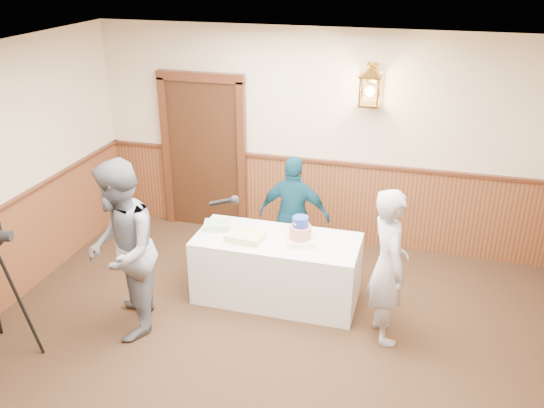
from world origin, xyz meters
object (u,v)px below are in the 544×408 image
(sheet_cake_yellow, at_px, (246,236))
(sheet_cake_green, at_px, (217,225))
(tiered_cake, at_px, (300,233))
(assistant_p, at_px, (294,215))
(baker, at_px, (388,266))
(interviewer, at_px, (121,251))
(display_table, at_px, (277,268))

(sheet_cake_yellow, bearing_deg, sheet_cake_green, 155.34)
(tiered_cake, height_order, assistant_p, assistant_p)
(baker, relative_size, assistant_p, 1.11)
(sheet_cake_yellow, xyz_separation_m, interviewer, (-1.00, -0.88, 0.14))
(display_table, distance_m, assistant_p, 0.76)
(sheet_cake_yellow, height_order, sheet_cake_green, sheet_cake_yellow)
(interviewer, bearing_deg, assistant_p, 116.70)
(interviewer, height_order, assistant_p, interviewer)
(display_table, height_order, interviewer, interviewer)
(display_table, xyz_separation_m, sheet_cake_green, (-0.72, 0.07, 0.41))
(sheet_cake_yellow, xyz_separation_m, sheet_cake_green, (-0.40, 0.18, -0.01))
(display_table, distance_m, interviewer, 1.74)
(sheet_cake_green, bearing_deg, baker, -13.27)
(baker, bearing_deg, assistant_p, 25.62)
(sheet_cake_yellow, distance_m, baker, 1.58)
(tiered_cake, relative_size, interviewer, 0.20)
(sheet_cake_green, height_order, baker, baker)
(baker, height_order, assistant_p, baker)
(sheet_cake_yellow, bearing_deg, interviewer, -138.52)
(sheet_cake_green, distance_m, interviewer, 1.23)
(tiered_cake, xyz_separation_m, sheet_cake_green, (-0.98, 0.09, -0.09))
(sheet_cake_green, xyz_separation_m, interviewer, (-0.60, -1.06, 0.14))
(tiered_cake, relative_size, baker, 0.23)
(tiered_cake, bearing_deg, interviewer, -148.40)
(interviewer, bearing_deg, sheet_cake_yellow, 107.29)
(display_table, relative_size, baker, 1.11)
(display_table, relative_size, sheet_cake_yellow, 4.68)
(sheet_cake_yellow, height_order, interviewer, interviewer)
(interviewer, bearing_deg, display_table, 102.88)
(display_table, height_order, sheet_cake_yellow, sheet_cake_yellow)
(display_table, relative_size, assistant_p, 1.22)
(interviewer, height_order, baker, interviewer)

